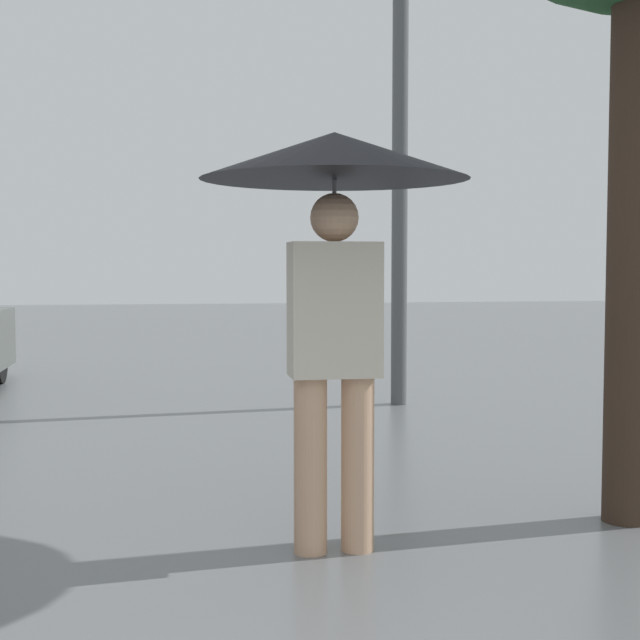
% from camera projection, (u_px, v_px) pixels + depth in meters
% --- Properties ---
extents(pedestrian, '(1.24, 1.24, 1.96)m').
position_uv_depth(pedestrian, '(334.00, 207.00, 4.10)').
color(pedestrian, tan).
rests_on(pedestrian, ground_plane).
extents(street_lamp, '(0.34, 0.34, 4.60)m').
position_uv_depth(street_lamp, '(400.00, 111.00, 8.46)').
color(street_lamp, '#515456').
rests_on(street_lamp, ground_plane).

